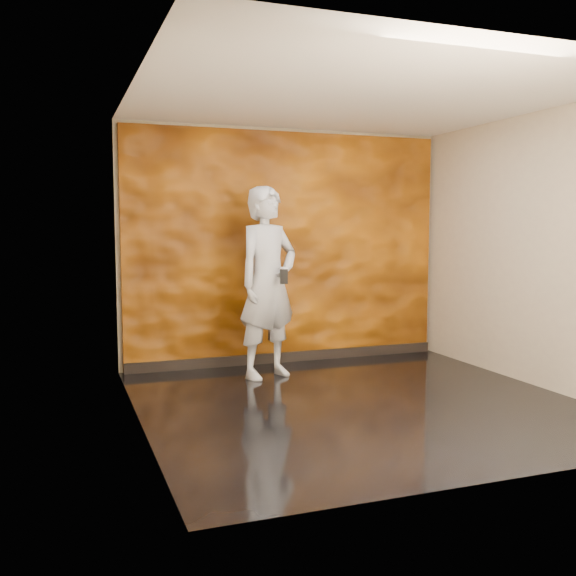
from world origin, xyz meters
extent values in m
cube|color=black|center=(0.00, 0.00, -0.01)|extent=(4.00, 4.00, 0.01)
cube|color=#B4A58F|center=(0.00, 2.00, 1.40)|extent=(4.00, 0.02, 2.80)
cube|color=#B4A58F|center=(0.00, -2.00, 1.40)|extent=(4.00, 0.02, 2.80)
cube|color=#B4A58F|center=(-2.00, 0.00, 1.40)|extent=(0.02, 4.00, 2.80)
cube|color=#B4A58F|center=(2.00, 0.00, 1.40)|extent=(0.02, 4.00, 2.80)
cube|color=white|center=(0.00, 0.00, 2.80)|extent=(4.00, 4.00, 0.01)
cube|color=#CE6E0D|center=(0.00, 1.96, 1.38)|extent=(3.90, 0.06, 2.75)
cube|color=black|center=(0.00, 1.92, 0.06)|extent=(3.90, 0.04, 0.12)
imported|color=#9EA3AE|center=(-0.47, 1.27, 1.04)|extent=(0.88, 0.74, 2.07)
cube|color=black|center=(-0.39, 0.99, 1.12)|extent=(0.08, 0.03, 0.16)
camera|label=1|loc=(-2.62, -5.29, 1.64)|focal=40.00mm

